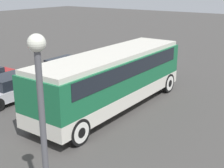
{
  "coord_description": "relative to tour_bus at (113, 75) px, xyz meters",
  "views": [
    {
      "loc": [
        -12.3,
        -8.81,
        6.14
      ],
      "look_at": [
        0.0,
        0.0,
        1.34
      ],
      "focal_mm": 50.0,
      "sensor_mm": 36.0,
      "label": 1
    }
  ],
  "objects": [
    {
      "name": "parked_car_mid",
      "position": [
        2.6,
        5.79,
        -1.1
      ],
      "size": [
        4.35,
        1.93,
        1.41
      ],
      "color": "black",
      "rests_on": "ground_plane"
    },
    {
      "name": "ground_plane",
      "position": [
        -0.1,
        0.0,
        -1.8
      ],
      "size": [
        120.0,
        120.0,
        0.0
      ],
      "primitive_type": "plane",
      "color": "#423F3D"
    },
    {
      "name": "tour_bus",
      "position": [
        0.0,
        0.0,
        0.0
      ],
      "size": [
        10.01,
        2.69,
        2.97
      ],
      "color": "silver",
      "rests_on": "ground_plane"
    },
    {
      "name": "parked_car_far",
      "position": [
        -2.12,
        5.29,
        -1.09
      ],
      "size": [
        4.47,
        1.91,
        1.42
      ],
      "color": "#BCBCC1",
      "rests_on": "ground_plane"
    },
    {
      "name": "lamp_post",
      "position": [
        -7.61,
        -3.24,
        1.59
      ],
      "size": [
        0.44,
        0.44,
        5.09
      ],
      "color": "#515156",
      "rests_on": "ground_plane"
    }
  ]
}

